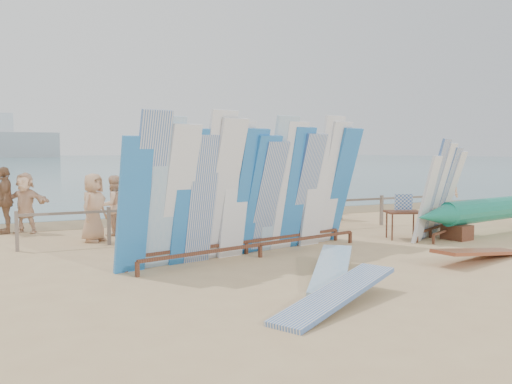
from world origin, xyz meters
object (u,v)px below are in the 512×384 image
beachgoer_9 (312,191)px  beachgoer_7 (316,188)px  main_surfboard_rack (254,192)px  flat_board_c (480,260)px  flat_board_b (332,278)px  beachgoer_8 (333,194)px  beachgoer_extra_0 (447,189)px  beachgoer_2 (113,205)px  flat_board_e (336,307)px  beachgoer_6 (314,195)px  vendor_table (403,224)px  side_surfboard_rack (439,194)px  stroller (307,212)px  beach_chair_left (223,221)px  beachgoer_extra_1 (5,200)px  beachgoer_0 (94,208)px  beachgoer_5 (259,191)px  beachgoer_3 (135,200)px  beachgoer_11 (25,203)px  beach_chair_right (277,218)px  beachgoer_4 (259,197)px  outrigger_canoe (498,210)px

beachgoer_9 → beachgoer_7: 0.23m
main_surfboard_rack → flat_board_c: (3.99, -2.40, -1.36)m
flat_board_b → beachgoer_8: (4.42, 6.74, 0.83)m
beachgoer_extra_0 → beachgoer_8: bearing=-85.7°
beachgoer_extra_0 → beachgoer_2: bearing=-88.5°
flat_board_b → flat_board_e: bearing=-83.3°
beachgoer_6 → beachgoer_2: (-6.62, -0.80, 0.01)m
vendor_table → beachgoer_9: beachgoer_9 is taller
side_surfboard_rack → stroller: bearing=89.7°
beach_chair_left → beachgoer_extra_1: size_ratio=0.51×
vendor_table → flat_board_b: 4.85m
main_surfboard_rack → flat_board_b: size_ratio=2.24×
beachgoer_extra_1 → beachgoer_7: size_ratio=1.00×
beachgoer_0 → beachgoer_5: bearing=-17.8°
flat_board_b → beachgoer_7: size_ratio=1.50×
beach_chair_left → beachgoer_5: (2.54, 3.01, 0.57)m
flat_board_b → flat_board_c: bearing=38.1°
beachgoer_3 → vendor_table: bearing=-57.6°
stroller → beachgoer_11: bearing=158.0°
beach_chair_left → beachgoer_7: 5.29m
flat_board_e → beachgoer_6: 10.13m
vendor_table → flat_board_e: size_ratio=0.42×
beach_chair_right → beachgoer_6: size_ratio=0.50×
vendor_table → beachgoer_9: size_ratio=0.72×
main_surfboard_rack → vendor_table: bearing=-8.7°
flat_board_c → beachgoer_8: 6.82m
vendor_table → beach_chair_left: vendor_table is taller
beach_chair_right → beachgoer_4: bearing=109.1°
beachgoer_2 → beachgoer_0: (-0.61, -0.80, 0.05)m
flat_board_c → beachgoer_5: bearing=-8.2°
outrigger_canoe → flat_board_b: size_ratio=2.54×
beachgoer_11 → beachgoer_0: 2.66m
stroller → beachgoer_3: 5.04m
beachgoer_0 → beachgoer_extra_1: bearing=82.8°
beachgoer_4 → beachgoer_2: size_ratio=1.02×
beachgoer_3 → beachgoer_extra_0: (11.79, 0.11, -0.06)m
beachgoer_3 → beachgoer_0: size_ratio=1.02×
outrigger_canoe → main_surfboard_rack: bearing=169.7°
beachgoer_2 → flat_board_c: bearing=115.1°
beachgoer_8 → stroller: bearing=-4.9°
main_surfboard_rack → beachgoer_extra_0: main_surfboard_rack is taller
main_surfboard_rack → beach_chair_left: main_surfboard_rack is taller
side_surfboard_rack → beachgoer_4: bearing=95.0°
beachgoer_3 → beachgoer_2: size_ratio=1.08×
side_surfboard_rack → beachgoer_2: 8.42m
beachgoer_0 → beach_chair_left: bearing=-41.0°
beachgoer_extra_0 → flat_board_e: bearing=-53.3°
beachgoer_5 → beachgoer_11: bearing=11.6°
flat_board_b → beachgoer_6: (4.02, 7.30, 0.79)m
beach_chair_right → beachgoer_4: (-0.29, 0.68, 0.58)m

